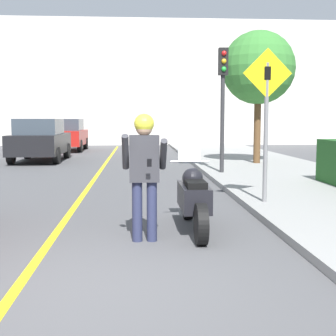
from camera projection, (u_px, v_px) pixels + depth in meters
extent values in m
plane|color=#4C4C4F|center=(78.00, 286.00, 4.67)|extent=(80.00, 80.00, 0.00)
cube|color=yellow|center=(85.00, 193.00, 10.59)|extent=(0.12, 36.00, 0.01)
cube|color=beige|center=(127.00, 83.00, 30.06)|extent=(28.00, 1.20, 7.98)
cylinder|color=black|center=(201.00, 224.00, 6.18)|extent=(0.14, 0.56, 0.56)
cylinder|color=black|center=(188.00, 202.00, 7.81)|extent=(0.14, 0.56, 0.56)
cube|color=black|center=(194.00, 197.00, 6.98)|extent=(0.40, 1.13, 0.36)
sphere|color=black|center=(193.00, 178.00, 7.10)|extent=(0.32, 0.32, 0.32)
cube|color=black|center=(196.00, 185.00, 6.70)|extent=(0.28, 0.48, 0.10)
cylinder|color=silver|center=(190.00, 161.00, 7.49)|extent=(0.62, 0.03, 0.03)
cube|color=silver|center=(189.00, 154.00, 7.54)|extent=(0.36, 0.12, 0.31)
cylinder|color=#282D4C|center=(137.00, 212.00, 6.36)|extent=(0.14, 0.14, 0.82)
cylinder|color=#282D4C|center=(152.00, 211.00, 6.37)|extent=(0.14, 0.14, 0.82)
cube|color=#333338|center=(144.00, 158.00, 6.29)|extent=(0.40, 0.22, 0.63)
cylinder|color=#333338|center=(125.00, 152.00, 6.17)|extent=(0.09, 0.38, 0.49)
cylinder|color=#333338|center=(163.00, 154.00, 6.18)|extent=(0.09, 0.44, 0.44)
sphere|color=tan|center=(144.00, 127.00, 6.25)|extent=(0.23, 0.23, 0.23)
sphere|color=gold|center=(144.00, 124.00, 6.24)|extent=(0.27, 0.27, 0.27)
cube|color=black|center=(149.00, 163.00, 6.02)|extent=(0.06, 0.05, 0.11)
cylinder|color=slate|center=(266.00, 133.00, 8.65)|extent=(0.08, 0.08, 2.57)
cube|color=yellow|center=(267.00, 73.00, 8.52)|extent=(0.91, 0.02, 0.91)
cube|color=black|center=(268.00, 73.00, 8.51)|extent=(0.12, 0.01, 0.24)
cylinder|color=#2D2D30|center=(222.00, 111.00, 13.48)|extent=(0.12, 0.12, 3.56)
cube|color=black|center=(223.00, 62.00, 13.31)|extent=(0.26, 0.22, 0.76)
sphere|color=red|center=(224.00, 53.00, 13.17)|extent=(0.14, 0.14, 0.14)
sphere|color=gold|center=(224.00, 61.00, 13.19)|extent=(0.14, 0.14, 0.14)
sphere|color=green|center=(224.00, 69.00, 13.22)|extent=(0.14, 0.14, 0.14)
cylinder|color=brown|center=(257.00, 128.00, 16.43)|extent=(0.24, 0.24, 2.44)
sphere|color=#387A33|center=(258.00, 68.00, 16.21)|extent=(2.54, 2.54, 2.54)
cylinder|color=black|center=(27.00, 151.00, 19.81)|extent=(0.22, 0.64, 0.64)
cylinder|color=black|center=(67.00, 151.00, 19.92)|extent=(0.22, 0.64, 0.64)
cylinder|color=black|center=(11.00, 156.00, 17.22)|extent=(0.22, 0.64, 0.64)
cylinder|color=black|center=(56.00, 156.00, 17.33)|extent=(0.22, 0.64, 0.64)
cube|color=black|center=(41.00, 144.00, 18.53)|extent=(1.80, 4.20, 0.76)
cube|color=#38424C|center=(39.00, 126.00, 18.29)|extent=(1.58, 2.18, 0.60)
cylinder|color=black|center=(55.00, 144.00, 25.92)|extent=(0.22, 0.64, 0.64)
cylinder|color=black|center=(85.00, 143.00, 26.03)|extent=(0.22, 0.64, 0.64)
cylinder|color=black|center=(46.00, 146.00, 23.34)|extent=(0.22, 0.64, 0.64)
cylinder|color=black|center=(80.00, 146.00, 23.44)|extent=(0.22, 0.64, 0.64)
cube|color=#B21E19|center=(67.00, 138.00, 24.64)|extent=(1.80, 4.20, 0.76)
cube|color=#38424C|center=(66.00, 125.00, 24.41)|extent=(1.58, 2.18, 0.60)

